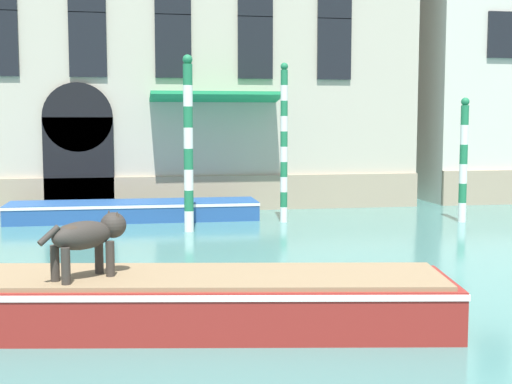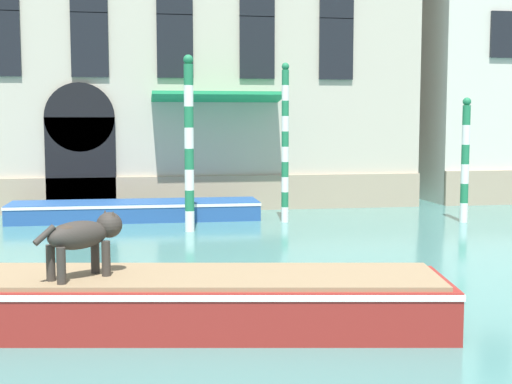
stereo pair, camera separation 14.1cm
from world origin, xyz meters
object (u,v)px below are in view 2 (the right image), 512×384
boat_foreground (138,300)px  mooring_pole_1 (285,143)px  dog_on_deck (84,235)px  mooring_pole_0 (465,160)px  mooring_pole_2 (189,143)px  boat_moored_near_palazzo (135,210)px

boat_foreground → mooring_pole_1: size_ratio=1.96×
dog_on_deck → mooring_pole_0: mooring_pole_0 is taller
boat_foreground → mooring_pole_2: size_ratio=1.93×
boat_foreground → mooring_pole_0: size_ratio=2.50×
boat_foreground → mooring_pole_2: 8.68m
dog_on_deck → mooring_pole_0: bearing=6.7°
mooring_pole_0 → mooring_pole_2: size_ratio=0.77×
boat_moored_near_palazzo → boat_foreground: bearing=-89.1°
mooring_pole_0 → mooring_pole_1: size_ratio=0.78×
mooring_pole_0 → mooring_pole_2: 7.64m
boat_moored_near_palazzo → mooring_pole_1: mooring_pole_1 is taller
mooring_pole_1 → mooring_pole_2: mooring_pole_2 is taller
boat_foreground → mooring_pole_0: bearing=53.9°
boat_moored_near_palazzo → mooring_pole_0: (8.98, -1.96, 1.46)m
boat_foreground → dog_on_deck: (-0.68, -0.08, 0.91)m
mooring_pole_0 → mooring_pole_2: (-7.62, -0.39, 0.51)m
boat_foreground → mooring_pole_1: bearing=76.6°
mooring_pole_1 → mooring_pole_2: (-2.73, -1.25, 0.04)m
boat_foreground → boat_moored_near_palazzo: (-0.05, 10.72, -0.12)m
boat_moored_near_palazzo → mooring_pole_2: mooring_pole_2 is taller
dog_on_deck → mooring_pole_1: (4.72, 9.70, 0.89)m
mooring_pole_0 → mooring_pole_2: mooring_pole_2 is taller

